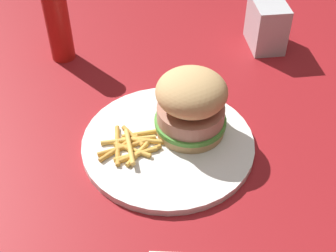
% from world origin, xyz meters
% --- Properties ---
extents(ground_plane, '(1.60, 1.60, 0.00)m').
position_xyz_m(ground_plane, '(0.00, 0.00, 0.00)').
color(ground_plane, maroon).
extents(plate, '(0.26, 0.26, 0.01)m').
position_xyz_m(plate, '(0.02, -0.02, 0.01)').
color(plate, white).
rests_on(plate, ground_plane).
extents(sandwich, '(0.11, 0.11, 0.10)m').
position_xyz_m(sandwich, '(-0.01, -0.04, 0.06)').
color(sandwich, tan).
rests_on(sandwich, plate).
extents(fries_pile, '(0.11, 0.09, 0.01)m').
position_xyz_m(fries_pile, '(0.08, -0.02, 0.02)').
color(fries_pile, gold).
rests_on(fries_pile, plate).
extents(napkin_dispenser, '(0.07, 0.09, 0.09)m').
position_xyz_m(napkin_dispenser, '(-0.22, -0.26, 0.05)').
color(napkin_dispenser, '#B7BABF').
rests_on(napkin_dispenser, ground_plane).
extents(ketchup_bottle, '(0.04, 0.04, 0.15)m').
position_xyz_m(ketchup_bottle, '(0.17, -0.30, 0.08)').
color(ketchup_bottle, '#B21914').
rests_on(ketchup_bottle, ground_plane).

